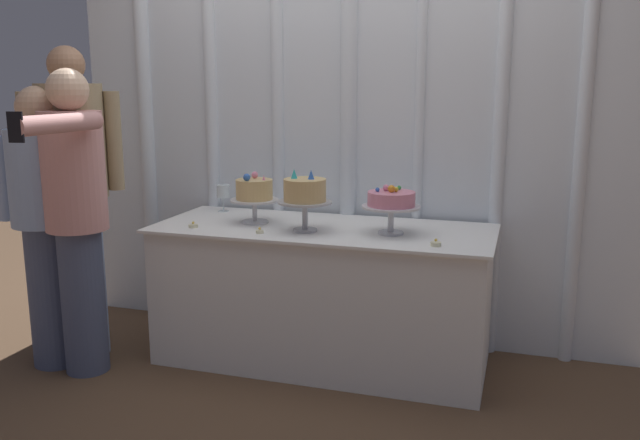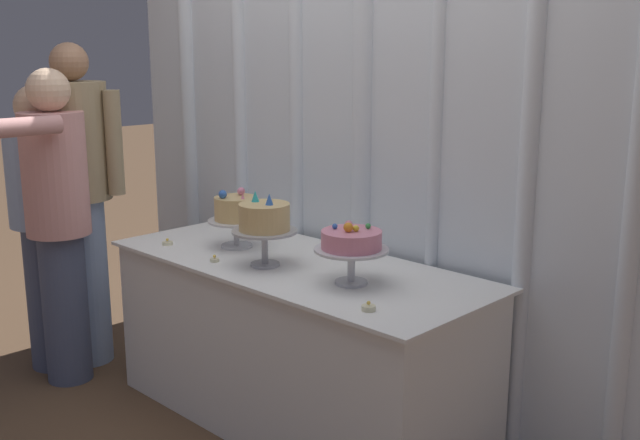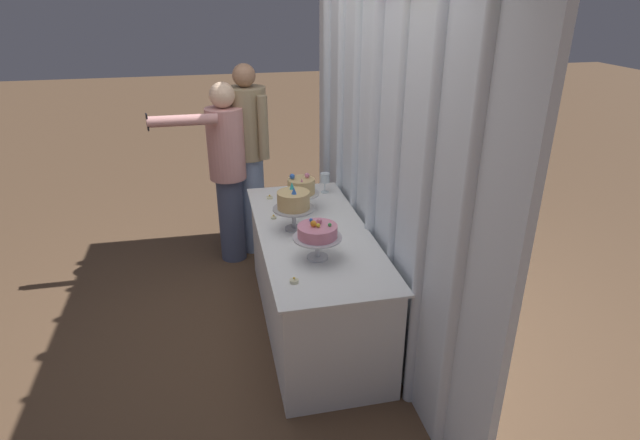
{
  "view_description": "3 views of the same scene",
  "coord_description": "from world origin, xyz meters",
  "px_view_note": "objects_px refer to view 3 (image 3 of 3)",
  "views": [
    {
      "loc": [
        1.0,
        -3.13,
        1.48
      ],
      "look_at": [
        0.0,
        0.05,
        0.79
      ],
      "focal_mm": 37.02,
      "sensor_mm": 36.0,
      "label": 1
    },
    {
      "loc": [
        2.25,
        -2.05,
        1.65
      ],
      "look_at": [
        0.15,
        0.1,
        0.95
      ],
      "focal_mm": 42.19,
      "sensor_mm": 36.0,
      "label": 2
    },
    {
      "loc": [
        3.06,
        -0.53,
        2.24
      ],
      "look_at": [
        0.07,
        0.13,
        0.85
      ],
      "focal_mm": 29.05,
      "sensor_mm": 36.0,
      "label": 3
    }
  ],
  "objects_px": {
    "cake_display_center": "(293,202)",
    "guest_man_dark_suit": "(249,154)",
    "tealight_near_left": "(274,217)",
    "guest_girl_blue_dress": "(226,166)",
    "tealight_far_left": "(270,197)",
    "cake_table": "(314,279)",
    "guest_man_pink_jacket": "(231,166)",
    "tealight_near_right": "(294,281)",
    "cake_display_leftmost": "(301,188)",
    "wine_glass": "(325,178)",
    "cake_display_rightmost": "(317,233)"
  },
  "relations": [
    {
      "from": "cake_display_center",
      "to": "guest_man_dark_suit",
      "type": "relative_size",
      "value": 0.19
    },
    {
      "from": "tealight_near_left",
      "to": "guest_girl_blue_dress",
      "type": "relative_size",
      "value": 0.03
    },
    {
      "from": "tealight_far_left",
      "to": "guest_man_dark_suit",
      "type": "distance_m",
      "value": 0.67
    },
    {
      "from": "cake_display_center",
      "to": "guest_man_dark_suit",
      "type": "distance_m",
      "value": 1.24
    },
    {
      "from": "cake_table",
      "to": "guest_man_pink_jacket",
      "type": "xyz_separation_m",
      "value": [
        -1.36,
        -0.46,
        0.42
      ]
    },
    {
      "from": "tealight_far_left",
      "to": "tealight_near_right",
      "type": "distance_m",
      "value": 1.27
    },
    {
      "from": "tealight_near_left",
      "to": "guest_girl_blue_dress",
      "type": "height_order",
      "value": "guest_girl_blue_dress"
    },
    {
      "from": "tealight_far_left",
      "to": "guest_girl_blue_dress",
      "type": "height_order",
      "value": "guest_girl_blue_dress"
    },
    {
      "from": "tealight_far_left",
      "to": "tealight_near_right",
      "type": "xyz_separation_m",
      "value": [
        1.27,
        -0.03,
        0.0
      ]
    },
    {
      "from": "cake_display_leftmost",
      "to": "tealight_far_left",
      "type": "bearing_deg",
      "value": -142.57
    },
    {
      "from": "cake_display_center",
      "to": "tealight_near_right",
      "type": "distance_m",
      "value": 0.72
    },
    {
      "from": "cake_display_leftmost",
      "to": "tealight_near_left",
      "type": "distance_m",
      "value": 0.3
    },
    {
      "from": "tealight_near_right",
      "to": "guest_girl_blue_dress",
      "type": "height_order",
      "value": "guest_girl_blue_dress"
    },
    {
      "from": "wine_glass",
      "to": "guest_man_dark_suit",
      "type": "xyz_separation_m",
      "value": [
        -0.6,
        -0.54,
        0.06
      ]
    },
    {
      "from": "guest_man_pink_jacket",
      "to": "tealight_near_left",
      "type": "bearing_deg",
      "value": 11.94
    },
    {
      "from": "tealight_near_left",
      "to": "tealight_near_right",
      "type": "bearing_deg",
      "value": -0.29
    },
    {
      "from": "cake_display_rightmost",
      "to": "tealight_far_left",
      "type": "xyz_separation_m",
      "value": [
        -1.02,
        -0.16,
        -0.16
      ]
    },
    {
      "from": "cake_display_leftmost",
      "to": "tealight_near_right",
      "type": "bearing_deg",
      "value": -12.77
    },
    {
      "from": "guest_man_pink_jacket",
      "to": "guest_girl_blue_dress",
      "type": "distance_m",
      "value": 0.23
    },
    {
      "from": "cake_display_leftmost",
      "to": "wine_glass",
      "type": "xyz_separation_m",
      "value": [
        -0.3,
        0.24,
        -0.05
      ]
    },
    {
      "from": "cake_display_center",
      "to": "tealight_near_right",
      "type": "bearing_deg",
      "value": -9.71
    },
    {
      "from": "cake_display_rightmost",
      "to": "tealight_near_right",
      "type": "xyz_separation_m",
      "value": [
        0.25,
        -0.19,
        -0.15
      ]
    },
    {
      "from": "cake_display_leftmost",
      "to": "tealight_far_left",
      "type": "relative_size",
      "value": 5.49
    },
    {
      "from": "guest_girl_blue_dress",
      "to": "tealight_near_right",
      "type": "bearing_deg",
      "value": 8.71
    },
    {
      "from": "cake_table",
      "to": "cake_display_center",
      "type": "bearing_deg",
      "value": -115.17
    },
    {
      "from": "cake_table",
      "to": "tealight_far_left",
      "type": "relative_size",
      "value": 35.45
    },
    {
      "from": "tealight_near_left",
      "to": "guest_man_pink_jacket",
      "type": "bearing_deg",
      "value": -168.06
    },
    {
      "from": "cake_display_rightmost",
      "to": "wine_glass",
      "type": "relative_size",
      "value": 1.84
    },
    {
      "from": "cake_display_leftmost",
      "to": "wine_glass",
      "type": "bearing_deg",
      "value": 141.13
    },
    {
      "from": "cake_display_leftmost",
      "to": "guest_man_pink_jacket",
      "type": "height_order",
      "value": "guest_man_pink_jacket"
    },
    {
      "from": "cake_table",
      "to": "guest_man_dark_suit",
      "type": "distance_m",
      "value": 1.43
    },
    {
      "from": "tealight_near_right",
      "to": "guest_man_pink_jacket",
      "type": "height_order",
      "value": "guest_man_pink_jacket"
    },
    {
      "from": "tealight_near_right",
      "to": "guest_man_pink_jacket",
      "type": "bearing_deg",
      "value": -173.46
    },
    {
      "from": "cake_display_center",
      "to": "guest_man_dark_suit",
      "type": "height_order",
      "value": "guest_man_dark_suit"
    },
    {
      "from": "cake_table",
      "to": "guest_man_dark_suit",
      "type": "bearing_deg",
      "value": -166.56
    },
    {
      "from": "cake_table",
      "to": "guest_girl_blue_dress",
      "type": "relative_size",
      "value": 1.14
    },
    {
      "from": "tealight_far_left",
      "to": "guest_man_pink_jacket",
      "type": "distance_m",
      "value": 0.76
    },
    {
      "from": "cake_display_leftmost",
      "to": "tealight_near_left",
      "type": "relative_size",
      "value": 6.89
    },
    {
      "from": "cake_display_center",
      "to": "guest_man_pink_jacket",
      "type": "bearing_deg",
      "value": -165.19
    },
    {
      "from": "wine_glass",
      "to": "tealight_near_left",
      "type": "xyz_separation_m",
      "value": [
        0.42,
        -0.47,
        -0.11
      ]
    },
    {
      "from": "tealight_near_right",
      "to": "guest_girl_blue_dress",
      "type": "relative_size",
      "value": 0.03
    },
    {
      "from": "cake_display_rightmost",
      "to": "guest_man_pink_jacket",
      "type": "distance_m",
      "value": 1.78
    },
    {
      "from": "cake_table",
      "to": "guest_girl_blue_dress",
      "type": "distance_m",
      "value": 1.34
    },
    {
      "from": "cake_display_rightmost",
      "to": "tealight_far_left",
      "type": "relative_size",
      "value": 5.84
    },
    {
      "from": "cake_table",
      "to": "cake_display_rightmost",
      "type": "height_order",
      "value": "cake_display_rightmost"
    },
    {
      "from": "wine_glass",
      "to": "tealight_near_right",
      "type": "height_order",
      "value": "wine_glass"
    },
    {
      "from": "cake_display_leftmost",
      "to": "guest_man_dark_suit",
      "type": "xyz_separation_m",
      "value": [
        -0.91,
        -0.3,
        0.01
      ]
    },
    {
      "from": "cake_display_leftmost",
      "to": "cake_display_center",
      "type": "bearing_deg",
      "value": -18.94
    },
    {
      "from": "wine_glass",
      "to": "tealight_far_left",
      "type": "distance_m",
      "value": 0.46
    },
    {
      "from": "cake_table",
      "to": "tealight_near_left",
      "type": "xyz_separation_m",
      "value": [
        -0.26,
        -0.23,
        0.38
      ]
    }
  ]
}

